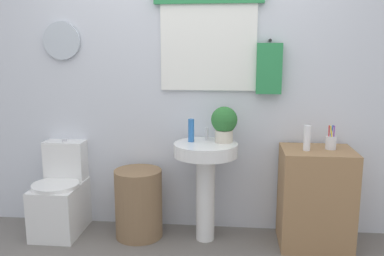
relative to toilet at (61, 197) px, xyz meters
name	(u,v)px	position (x,y,z in m)	size (l,w,h in m)	color
back_wall	(187,76)	(1.04, 0.27, 1.01)	(4.40, 0.18, 2.60)	silver
toilet	(61,197)	(0.00, 0.00, 0.00)	(0.38, 0.51, 0.77)	white
laundry_hamper	(139,203)	(0.67, -0.03, -0.01)	(0.38, 0.38, 0.57)	#846647
pedestal_sink	(206,168)	(1.22, -0.03, 0.30)	(0.50, 0.50, 0.80)	white
faucet	(207,134)	(1.22, 0.09, 0.55)	(0.03, 0.03, 0.10)	silver
wooden_cabinet	(315,198)	(2.08, -0.03, 0.09)	(0.54, 0.44, 0.77)	#9E754C
soap_bottle	(191,130)	(1.10, 0.02, 0.60)	(0.05, 0.05, 0.18)	#2D6BB7
potted_plant	(224,123)	(1.36, 0.03, 0.66)	(0.21, 0.21, 0.28)	beige
lotion_bottle	(307,138)	(1.99, -0.07, 0.57)	(0.05, 0.05, 0.19)	white
toothbrush_cup	(331,142)	(2.17, -0.01, 0.53)	(0.08, 0.08, 0.19)	silver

